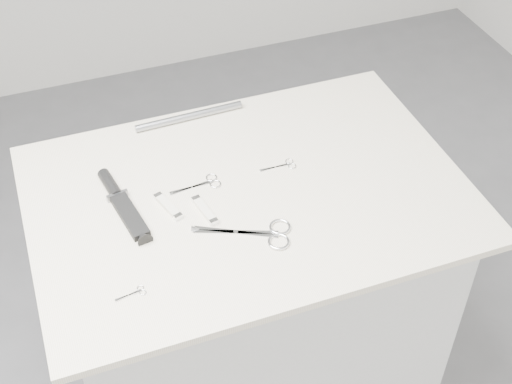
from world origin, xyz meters
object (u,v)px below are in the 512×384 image
object	(u,v)px
metal_rail	(189,116)
tiny_scissors	(135,293)
sheathed_knife	(121,201)
pocket_knife_a	(168,206)
plinth	(249,316)
embroidery_scissors_a	(204,184)
pocket_knife_b	(205,210)
large_shears	(264,234)
embroidery_scissors_b	(283,166)

from	to	relation	value
metal_rail	tiny_scissors	bearing A→B (deg)	-117.06
sheathed_knife	metal_rail	bearing A→B (deg)	-52.53
sheathed_knife	pocket_knife_a	bearing A→B (deg)	-126.96
plinth	pocket_knife_a	bearing A→B (deg)	177.08
embroidery_scissors_a	pocket_knife_a	bearing A→B (deg)	-158.22
pocket_knife_b	large_shears	bearing A→B (deg)	-148.60
sheathed_knife	plinth	bearing A→B (deg)	-111.41
plinth	embroidery_scissors_b	distance (m)	0.49
embroidery_scissors_a	tiny_scissors	bearing A→B (deg)	-134.90
embroidery_scissors_a	metal_rail	xyz separation A→B (m)	(0.04, 0.25, 0.01)
embroidery_scissors_a	tiny_scissors	xyz separation A→B (m)	(-0.23, -0.26, -0.00)
metal_rail	embroidery_scissors_b	bearing A→B (deg)	-58.14
embroidery_scissors_a	pocket_knife_b	bearing A→B (deg)	-110.41
metal_rail	pocket_knife_a	bearing A→B (deg)	-114.51
tiny_scissors	pocket_knife_b	world-z (taller)	pocket_knife_b
large_shears	pocket_knife_b	xyz separation A→B (m)	(-0.10, 0.11, 0.00)
large_shears	pocket_knife_a	size ratio (longest dim) A/B	2.16
plinth	sheathed_knife	distance (m)	0.56
embroidery_scissors_a	tiny_scissors	world-z (taller)	same
embroidery_scissors_a	metal_rail	distance (m)	0.26
large_shears	pocket_knife_b	world-z (taller)	pocket_knife_b
sheathed_knife	pocket_knife_b	distance (m)	0.19
embroidery_scissors_b	tiny_scissors	xyz separation A→B (m)	(-0.42, -0.26, -0.00)
metal_rail	plinth	bearing A→B (deg)	-80.76
tiny_scissors	sheathed_knife	xyz separation A→B (m)	(0.03, 0.26, 0.01)
pocket_knife_b	metal_rail	size ratio (longest dim) A/B	0.35
embroidery_scissors_a	embroidery_scissors_b	world-z (taller)	same
large_shears	pocket_knife_b	bearing A→B (deg)	157.00
large_shears	pocket_knife_a	world-z (taller)	pocket_knife_a
large_shears	tiny_scissors	xyz separation A→B (m)	(-0.30, -0.06, -0.00)
tiny_scissors	pocket_knife_a	world-z (taller)	pocket_knife_a
large_shears	metal_rail	bearing A→B (deg)	119.44
tiny_scissors	metal_rail	distance (m)	0.58
pocket_knife_a	pocket_knife_b	bearing A→B (deg)	-136.29
tiny_scissors	metal_rail	bearing A→B (deg)	54.35
embroidery_scissors_a	pocket_knife_a	distance (m)	0.11
plinth	metal_rail	size ratio (longest dim) A/B	3.16
pocket_knife_b	embroidery_scissors_a	bearing A→B (deg)	-26.82
embroidery_scissors_b	metal_rail	size ratio (longest dim) A/B	0.31
embroidery_scissors_a	sheathed_knife	xyz separation A→B (m)	(-0.20, 0.00, 0.01)
embroidery_scissors_b	metal_rail	distance (m)	0.30
large_shears	sheathed_knife	world-z (taller)	sheathed_knife
large_shears	embroidery_scissors_b	size ratio (longest dim) A/B	2.37
embroidery_scissors_b	pocket_knife_a	bearing A→B (deg)	-170.61
plinth	tiny_scissors	bearing A→B (deg)	-146.87
large_shears	embroidery_scissors_b	bearing A→B (deg)	82.92
embroidery_scissors_b	pocket_knife_b	size ratio (longest dim) A/B	0.90
pocket_knife_b	pocket_knife_a	bearing A→B (deg)	50.47
pocket_knife_a	embroidery_scissors_b	bearing A→B (deg)	-98.65
metal_rail	embroidery_scissors_a	bearing A→B (deg)	-98.52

